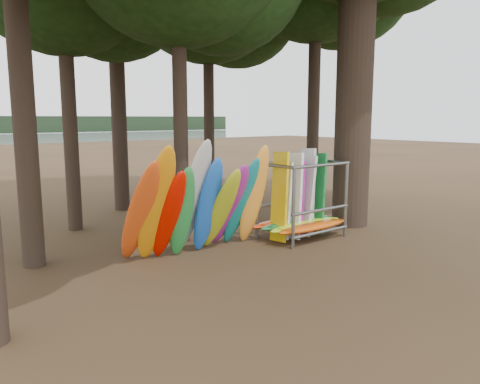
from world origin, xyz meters
TOP-DOWN VIEW (x-y plane):
  - ground at (0.00, 0.00)m, footprint 120.00×120.00m
  - kayak_row at (-1.54, 0.84)m, footprint 4.14×2.07m
  - storage_rack at (1.84, 0.49)m, footprint 2.98×1.53m

SIDE VIEW (x-z plane):
  - ground at x=0.00m, z-range 0.00..0.00m
  - storage_rack at x=1.84m, z-range -0.28..2.36m
  - kayak_row at x=-1.54m, z-range -0.28..2.90m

